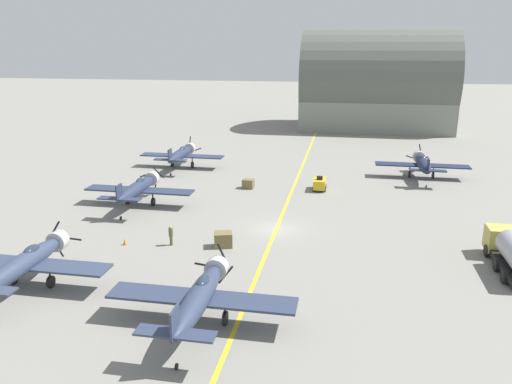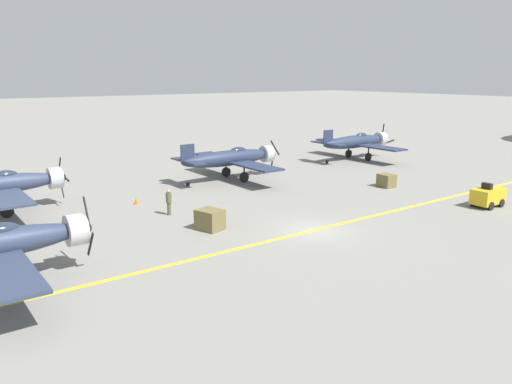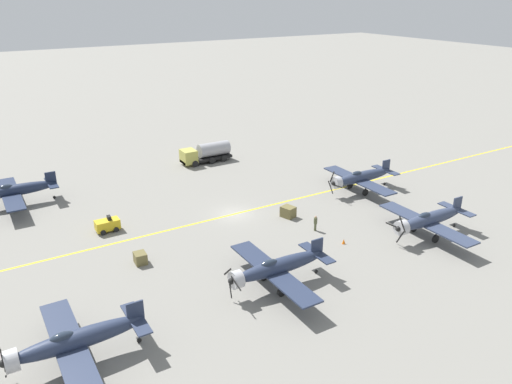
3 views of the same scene
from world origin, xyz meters
name	(u,v)px [view 2 (image 2 of 3)]	position (x,y,z in m)	size (l,w,h in m)	color
ground_plane	(313,230)	(0.00, 0.00, 0.00)	(400.00, 400.00, 0.00)	gray
taxiway_stripe	(313,230)	(0.00, 0.00, 0.00)	(0.30, 160.00, 0.01)	yellow
airplane_mid_left	(232,158)	(-15.80, 4.35, 2.01)	(12.00, 9.98, 3.65)	#26314A
airplane_far_left	(357,142)	(-16.89, 22.04, 2.01)	(12.00, 9.98, 3.80)	#27314A
tow_tractor	(488,196)	(3.24, 14.25, 0.79)	(1.57, 2.60, 1.79)	gold
ground_crew_walking	(169,201)	(-8.51, -5.62, 0.98)	(0.39, 0.39, 1.80)	#515638
supply_crate_by_tanker	(210,220)	(-3.94, -5.09, 0.64)	(1.54, 1.29, 1.29)	brown
supply_crate_mid_lane	(386,181)	(-5.43, 13.46, 0.56)	(1.35, 1.12, 1.12)	brown
traffic_cone	(136,201)	(-12.57, -6.31, 0.28)	(0.36, 0.36, 0.55)	orange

